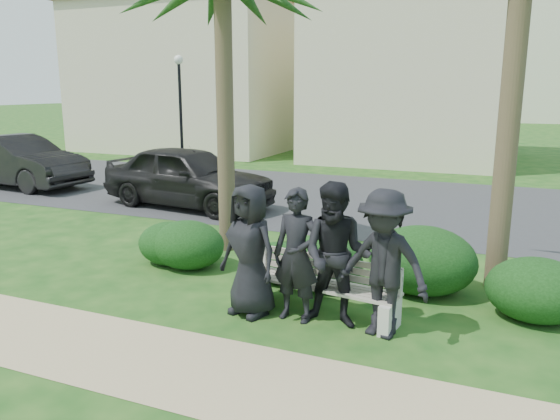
# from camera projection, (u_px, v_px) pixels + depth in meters

# --- Properties ---
(ground) EXTENTS (160.00, 160.00, 0.00)m
(ground) POSITION_uv_depth(u_px,v_px,m) (262.00, 310.00, 7.70)
(ground) COLOR #154614
(ground) RESTS_ON ground
(footpath) EXTENTS (30.00, 1.60, 0.01)m
(footpath) POSITION_uv_depth(u_px,v_px,m) (195.00, 369.00, 6.08)
(footpath) COLOR tan
(footpath) RESTS_ON ground
(asphalt_street) EXTENTS (160.00, 8.00, 0.01)m
(asphalt_street) POSITION_uv_depth(u_px,v_px,m) (384.00, 202.00, 14.89)
(asphalt_street) COLOR #2D2D30
(asphalt_street) RESTS_ON ground
(stucco_bldg_left) EXTENTS (10.40, 8.40, 7.30)m
(stucco_bldg_left) POSITION_uv_depth(u_px,v_px,m) (194.00, 75.00, 27.62)
(stucco_bldg_left) COLOR beige
(stucco_bldg_left) RESTS_ON ground
(stucco_bldg_right) EXTENTS (8.40, 8.40, 7.30)m
(stucco_bldg_right) POSITION_uv_depth(u_px,v_px,m) (414.00, 73.00, 23.46)
(stucco_bldg_right) COLOR beige
(stucco_bldg_right) RESTS_ON ground
(street_lamp) EXTENTS (0.36, 0.36, 4.29)m
(street_lamp) POSITION_uv_depth(u_px,v_px,m) (180.00, 91.00, 21.24)
(street_lamp) COLOR black
(street_lamp) RESTS_ON ground
(park_bench) EXTENTS (2.28, 0.80, 0.77)m
(park_bench) POSITION_uv_depth(u_px,v_px,m) (319.00, 290.00, 7.51)
(park_bench) COLOR #AAA18E
(park_bench) RESTS_ON ground
(man_a) EXTENTS (1.02, 0.80, 1.83)m
(man_a) POSITION_uv_depth(u_px,v_px,m) (250.00, 250.00, 7.40)
(man_a) COLOR black
(man_a) RESTS_ON ground
(man_b) EXTENTS (0.69, 0.49, 1.80)m
(man_b) POSITION_uv_depth(u_px,v_px,m) (297.00, 255.00, 7.21)
(man_b) COLOR black
(man_b) RESTS_ON ground
(man_c) EXTENTS (0.97, 0.78, 1.92)m
(man_c) POSITION_uv_depth(u_px,v_px,m) (336.00, 256.00, 7.02)
(man_c) COLOR black
(man_c) RESTS_ON ground
(man_d) EXTENTS (1.35, 0.97, 1.88)m
(man_d) POSITION_uv_depth(u_px,v_px,m) (383.00, 264.00, 6.73)
(man_d) COLOR black
(man_d) RESTS_ON ground
(hedge_a) EXTENTS (1.19, 0.99, 0.78)m
(hedge_a) POSITION_uv_depth(u_px,v_px,m) (171.00, 242.00, 9.67)
(hedge_a) COLOR black
(hedge_a) RESTS_ON ground
(hedge_b) EXTENTS (1.31, 1.08, 0.85)m
(hedge_b) POSITION_uv_depth(u_px,v_px,m) (188.00, 243.00, 9.46)
(hedge_b) COLOR black
(hedge_b) RESTS_ON ground
(hedge_c) EXTENTS (1.02, 0.84, 0.66)m
(hedge_c) POSITION_uv_depth(u_px,v_px,m) (279.00, 261.00, 8.79)
(hedge_c) COLOR black
(hedge_c) RESTS_ON ground
(hedge_d) EXTENTS (1.30, 1.08, 0.85)m
(hedge_d) POSITION_uv_depth(u_px,v_px,m) (322.00, 260.00, 8.54)
(hedge_d) COLOR black
(hedge_d) RESTS_ON ground
(hedge_e) EXTENTS (1.63, 1.34, 1.06)m
(hedge_e) POSITION_uv_depth(u_px,v_px,m) (423.00, 258.00, 8.30)
(hedge_e) COLOR black
(hedge_e) RESTS_ON ground
(hedge_f) EXTENTS (1.35, 1.11, 0.88)m
(hedge_f) POSITION_uv_depth(u_px,v_px,m) (538.00, 288.00, 7.31)
(hedge_f) COLOR black
(hedge_f) RESTS_ON ground
(car_a) EXTENTS (4.91, 2.48, 1.60)m
(car_a) POSITION_uv_depth(u_px,v_px,m) (188.00, 176.00, 14.22)
(car_a) COLOR black
(car_a) RESTS_ON ground
(car_b) EXTENTS (4.97, 2.07, 1.60)m
(car_b) POSITION_uv_depth(u_px,v_px,m) (17.00, 161.00, 17.10)
(car_b) COLOR black
(car_b) RESTS_ON ground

